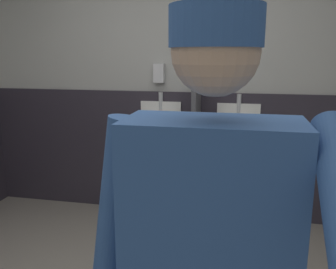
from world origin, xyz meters
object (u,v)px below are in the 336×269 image
Objects in this scene: person at (209,259)px; soap_dispenser at (159,73)px; urinal_left at (158,141)px; urinal_middle at (237,145)px.

person reaches higher than soap_dispenser.
urinal_left is 0.66m from soap_dispenser.
urinal_left is 1.00× the size of urinal_middle.
soap_dispenser is at bearing 106.39° from person.
soap_dispenser is (-0.73, 2.48, 0.39)m from person.
person is 9.56× the size of soap_dispenser.
soap_dispenser is (-0.02, 0.12, 0.65)m from urinal_left.
urinal_middle is 1.01m from soap_dispenser.
urinal_left is 6.89× the size of soap_dispenser.
urinal_middle is (0.75, 0.00, 0.00)m from urinal_left.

